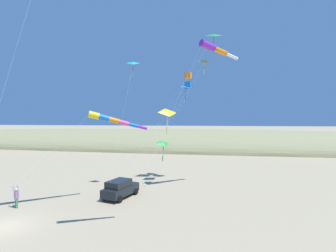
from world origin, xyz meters
The scene contains 14 objects.
ground_plane centered at (0.00, 0.00, 0.00)m, with size 600.00×600.00×0.00m, color tan.
dune_ridge_grassy centered at (55.00, 0.00, 0.00)m, with size 28.00×240.00×10.57m, color #938E60.
parked_car centered at (8.31, -5.85, 0.95)m, with size 4.62×2.88×1.85m.
cooler_box centered at (11.36, -6.06, 0.21)m, with size 0.62×0.42×0.42m.
person_adult_flyer centered at (3.71, 2.28, 1.08)m, with size 0.67×0.71×1.99m.
kite_windsock_orange_high_right centered at (12.36, -15.30, 15.83)m, with size 8.90×10.19×16.56m.
kite_windsock_long_streamer_left centered at (0.63, -8.15, 8.03)m, with size 2.40×13.17×8.64m.
kite_delta_purple_drifting centered at (15.92, -8.81, 4.86)m, with size 3.86×4.36×5.31m.
kite_delta_striped_overhead centered at (12.67, -11.99, 11.63)m, with size 1.20×9.18×11.96m.
kite_delta_black_fish_shape centered at (16.92, -9.23, 8.90)m, with size 6.92×5.54×9.52m.
kite_delta_red_high_left centered at (15.47, -15.20, 18.21)m, with size 3.14×12.34×18.63m.
kite_box_rainbow_low_near centered at (17.44, -11.89, 13.22)m, with size 8.86×5.55×14.23m.
kite_delta_white_trailing centered at (11.45, -6.22, 14.36)m, with size 5.54×1.70×14.72m.
kite_delta_green_low_center centered at (15.87, -14.01, 15.19)m, with size 5.69×7.81×15.57m.
Camera 1 is at (-16.22, -15.38, 8.04)m, focal length 27.15 mm.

